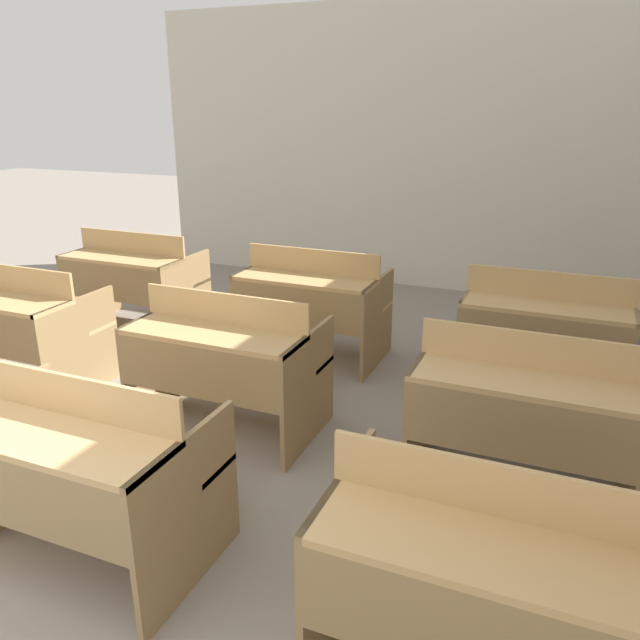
# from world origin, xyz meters

# --- Properties ---
(wall_back) EXTENTS (5.76, 0.06, 3.04)m
(wall_back) POSITION_xyz_m (0.00, 6.53, 1.52)
(wall_back) COLOR beige
(wall_back) RESTS_ON ground_plane
(bench_front_center) EXTENTS (1.12, 0.75, 0.92)m
(bench_front_center) POSITION_xyz_m (0.07, 1.46, 0.49)
(bench_front_center) COLOR #96774D
(bench_front_center) RESTS_ON ground_plane
(bench_front_right) EXTENTS (1.12, 0.75, 0.92)m
(bench_front_right) POSITION_xyz_m (1.85, 1.46, 0.49)
(bench_front_right) COLOR olive
(bench_front_right) RESTS_ON ground_plane
(bench_second_left) EXTENTS (1.12, 0.75, 0.92)m
(bench_second_left) POSITION_xyz_m (-1.72, 2.76, 0.49)
(bench_second_left) COLOR #93754B
(bench_second_left) RESTS_ON ground_plane
(bench_second_center) EXTENTS (1.12, 0.75, 0.92)m
(bench_second_center) POSITION_xyz_m (0.06, 2.76, 0.49)
(bench_second_center) COLOR #93744A
(bench_second_center) RESTS_ON ground_plane
(bench_second_right) EXTENTS (1.12, 0.75, 0.92)m
(bench_second_right) POSITION_xyz_m (1.85, 2.77, 0.49)
(bench_second_right) COLOR #96784E
(bench_second_right) RESTS_ON ground_plane
(bench_third_left) EXTENTS (1.12, 0.75, 0.92)m
(bench_third_left) POSITION_xyz_m (-1.72, 4.08, 0.49)
(bench_third_left) COLOR #93744A
(bench_third_left) RESTS_ON ground_plane
(bench_third_center) EXTENTS (1.12, 0.75, 0.92)m
(bench_third_center) POSITION_xyz_m (0.07, 4.08, 0.49)
(bench_third_center) COLOR olive
(bench_third_center) RESTS_ON ground_plane
(bench_third_right) EXTENTS (1.12, 0.75, 0.92)m
(bench_third_right) POSITION_xyz_m (1.86, 4.07, 0.49)
(bench_third_right) COLOR #94764B
(bench_third_right) RESTS_ON ground_plane
(wastepaper_bin) EXTENTS (0.24, 0.24, 0.31)m
(wastepaper_bin) POSITION_xyz_m (2.52, 4.64, 0.16)
(wastepaper_bin) COLOR #33477A
(wastepaper_bin) RESTS_ON ground_plane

